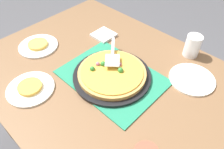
# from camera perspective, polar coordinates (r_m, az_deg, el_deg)

# --- Properties ---
(ground_plane) EXTENTS (8.00, 8.00, 0.00)m
(ground_plane) POSITION_cam_1_polar(r_m,az_deg,el_deg) (1.68, 0.00, -18.91)
(ground_plane) COLOR #4C4C51
(dining_table) EXTENTS (1.40, 1.00, 0.75)m
(dining_table) POSITION_cam_1_polar(r_m,az_deg,el_deg) (1.14, 0.00, -4.61)
(dining_table) COLOR brown
(dining_table) RESTS_ON ground_plane
(placemat) EXTENTS (0.48, 0.36, 0.01)m
(placemat) POSITION_cam_1_polar(r_m,az_deg,el_deg) (1.05, 0.00, -0.65)
(placemat) COLOR #237F5B
(placemat) RESTS_ON dining_table
(pizza_pan) EXTENTS (0.38, 0.38, 0.01)m
(pizza_pan) POSITION_cam_1_polar(r_m,az_deg,el_deg) (1.05, 0.00, -0.27)
(pizza_pan) COLOR black
(pizza_pan) RESTS_ON placemat
(pizza) EXTENTS (0.33, 0.33, 0.05)m
(pizza) POSITION_cam_1_polar(r_m,az_deg,el_deg) (1.03, -0.03, 0.56)
(pizza) COLOR tan
(pizza) RESTS_ON pizza_pan
(plate_near_left) EXTENTS (0.22, 0.22, 0.01)m
(plate_near_left) POSITION_cam_1_polar(r_m,az_deg,el_deg) (1.07, -20.80, -3.52)
(plate_near_left) COLOR white
(plate_near_left) RESTS_ON dining_table
(plate_far_right) EXTENTS (0.22, 0.22, 0.01)m
(plate_far_right) POSITION_cam_1_polar(r_m,az_deg,el_deg) (1.30, -18.96, 7.18)
(plate_far_right) COLOR white
(plate_far_right) RESTS_ON dining_table
(plate_side) EXTENTS (0.22, 0.22, 0.01)m
(plate_side) POSITION_cam_1_polar(r_m,az_deg,el_deg) (1.11, 20.44, -1.13)
(plate_side) COLOR white
(plate_side) RESTS_ON dining_table
(served_slice_left) EXTENTS (0.11, 0.11, 0.02)m
(served_slice_left) POSITION_cam_1_polar(r_m,az_deg,el_deg) (1.06, -20.98, -3.06)
(served_slice_left) COLOR gold
(served_slice_left) RESTS_ON plate_near_left
(served_slice_right) EXTENTS (0.11, 0.11, 0.02)m
(served_slice_right) POSITION_cam_1_polar(r_m,az_deg,el_deg) (1.30, -19.09, 7.63)
(served_slice_right) COLOR #EAB747
(served_slice_right) RESTS_ON plate_far_right
(cup_near) EXTENTS (0.08, 0.08, 0.12)m
(cup_near) POSITION_cam_1_polar(r_m,az_deg,el_deg) (1.22, 20.60, 7.14)
(cup_near) COLOR white
(cup_near) RESTS_ON dining_table
(pizza_server) EXTENTS (0.19, 0.20, 0.01)m
(pizza_server) POSITION_cam_1_polar(r_m,az_deg,el_deg) (1.08, 0.15, 5.48)
(pizza_server) COLOR silver
(pizza_server) RESTS_ON pizza
(napkin_stack) EXTENTS (0.12, 0.12, 0.02)m
(napkin_stack) POSITION_cam_1_polar(r_m,az_deg,el_deg) (1.32, -2.21, 10.42)
(napkin_stack) COLOR white
(napkin_stack) RESTS_ON dining_table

